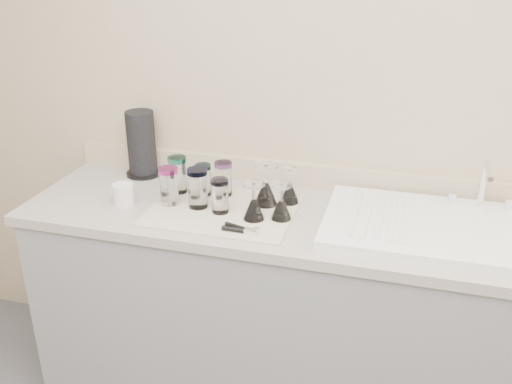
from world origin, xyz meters
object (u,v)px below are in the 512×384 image
(tumbler_magenta, at_px, (169,186))
(tumbler_blue, at_px, (198,188))
(sink_unit, at_px, (441,228))
(goblet_front_right, at_px, (281,207))
(tumbler_lavender, at_px, (220,196))
(white_mug, at_px, (123,194))
(goblet_back_right, at_px, (290,191))
(paper_towel_roll, at_px, (141,144))
(tumbler_teal, at_px, (178,174))
(can_opener, at_px, (241,229))
(tumbler_cyan, at_px, (203,180))
(goblet_back_left, at_px, (266,191))
(tumbler_purple, at_px, (223,179))
(goblet_front_left, at_px, (254,207))

(tumbler_magenta, relative_size, tumbler_blue, 0.95)
(sink_unit, bearing_deg, goblet_front_right, -174.05)
(tumbler_lavender, xyz_separation_m, white_mug, (-0.39, -0.02, -0.03))
(tumbler_magenta, relative_size, goblet_back_right, 1.09)
(white_mug, height_order, paper_towel_roll, paper_towel_roll)
(sink_unit, bearing_deg, tumbler_teal, 176.42)
(tumbler_magenta, distance_m, can_opener, 0.38)
(white_mug, distance_m, paper_towel_roll, 0.33)
(tumbler_teal, height_order, tumbler_cyan, tumbler_teal)
(sink_unit, relative_size, tumbler_teal, 5.45)
(goblet_back_right, distance_m, paper_towel_roll, 0.71)
(sink_unit, bearing_deg, tumbler_cyan, 175.84)
(tumbler_blue, bearing_deg, goblet_front_right, -2.11)
(goblet_back_left, bearing_deg, goblet_back_right, 26.53)
(tumbler_purple, height_order, tumbler_blue, tumbler_blue)
(tumbler_teal, distance_m, goblet_front_right, 0.48)
(tumbler_blue, height_order, tumbler_lavender, tumbler_blue)
(goblet_back_right, bearing_deg, tumbler_magenta, -162.77)
(sink_unit, bearing_deg, tumbler_magenta, -177.23)
(goblet_back_left, bearing_deg, tumbler_cyan, 175.67)
(tumbler_purple, bearing_deg, can_opener, -60.48)
(goblet_back_right, height_order, goblet_front_left, goblet_front_left)
(can_opener, bearing_deg, goblet_front_right, 51.95)
(goblet_front_left, height_order, paper_towel_roll, paper_towel_roll)
(tumbler_purple, relative_size, white_mug, 1.12)
(tumbler_magenta, relative_size, paper_towel_roll, 0.52)
(tumbler_cyan, bearing_deg, tumbler_purple, 13.24)
(tumbler_cyan, height_order, tumbler_lavender, tumbler_lavender)
(goblet_back_right, bearing_deg, paper_towel_roll, 169.56)
(white_mug, bearing_deg, goblet_back_right, 16.04)
(tumbler_blue, xyz_separation_m, can_opener, (0.22, -0.15, -0.07))
(tumbler_magenta, xyz_separation_m, goblet_back_left, (0.36, 0.10, -0.02))
(tumbler_purple, bearing_deg, tumbler_cyan, -166.76)
(tumbler_purple, bearing_deg, white_mug, -153.61)
(sink_unit, relative_size, tumbler_blue, 5.27)
(tumbler_teal, bearing_deg, white_mug, -137.18)
(tumbler_cyan, relative_size, goblet_back_left, 0.79)
(sink_unit, bearing_deg, tumbler_purple, 174.19)
(goblet_back_right, xyz_separation_m, goblet_front_right, (0.00, -0.15, 0.00))
(tumbler_lavender, distance_m, goblet_back_right, 0.28)
(tumbler_purple, xyz_separation_m, goblet_back_right, (0.27, 0.00, -0.03))
(can_opener, height_order, white_mug, white_mug)
(goblet_back_right, bearing_deg, tumbler_lavender, -145.73)
(tumbler_teal, height_order, tumbler_purple, tumbler_teal)
(tumbler_purple, height_order, goblet_front_right, tumbler_purple)
(tumbler_cyan, height_order, tumbler_blue, tumbler_blue)
(tumbler_cyan, relative_size, tumbler_magenta, 0.87)
(goblet_front_right, bearing_deg, sink_unit, 5.95)
(sink_unit, relative_size, goblet_front_left, 5.73)
(tumbler_cyan, distance_m, goblet_back_right, 0.35)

